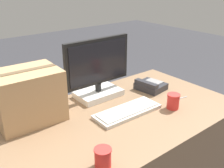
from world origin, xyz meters
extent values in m
cube|color=#8C6B4C|center=(0.00, 0.00, 0.38)|extent=(1.80, 0.90, 0.76)
cube|color=white|center=(0.16, 0.29, 0.78)|extent=(0.32, 0.21, 0.04)
cylinder|color=black|center=(0.16, 0.29, 0.83)|extent=(0.04, 0.04, 0.06)
cube|color=black|center=(0.16, 0.29, 1.02)|extent=(0.52, 0.03, 0.32)
cube|color=black|center=(0.16, 0.28, 1.02)|extent=(0.47, 0.01, 0.28)
cube|color=beige|center=(0.16, -0.03, 0.77)|extent=(0.46, 0.18, 0.02)
cube|color=#B7B2A8|center=(0.16, -0.03, 0.78)|extent=(0.42, 0.14, 0.01)
cube|color=#2D2D33|center=(0.55, 0.14, 0.78)|extent=(0.21, 0.23, 0.05)
cube|color=#2D2D33|center=(0.49, 0.14, 0.82)|extent=(0.07, 0.20, 0.03)
cube|color=gray|center=(0.58, 0.15, 0.81)|extent=(0.12, 0.13, 0.01)
cylinder|color=red|center=(-0.27, -0.34, 0.80)|extent=(0.08, 0.08, 0.09)
cylinder|color=red|center=(-0.27, -0.34, 0.85)|extent=(0.08, 0.08, 0.01)
cylinder|color=red|center=(0.44, -0.17, 0.80)|extent=(0.08, 0.08, 0.09)
cylinder|color=red|center=(0.44, -0.17, 0.85)|extent=(0.09, 0.09, 0.01)
cube|color=#B2B2B7|center=(0.60, -0.11, 0.76)|extent=(0.12, 0.03, 0.00)
ellipsoid|color=#B2B2B7|center=(0.52, -0.09, 0.76)|extent=(0.04, 0.03, 0.00)
cube|color=tan|center=(-0.36, 0.29, 0.91)|extent=(0.39, 0.30, 0.32)
cube|color=brown|center=(-0.36, 0.29, 1.07)|extent=(0.38, 0.05, 0.00)
camera|label=1|loc=(-0.84, -1.12, 1.59)|focal=42.00mm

